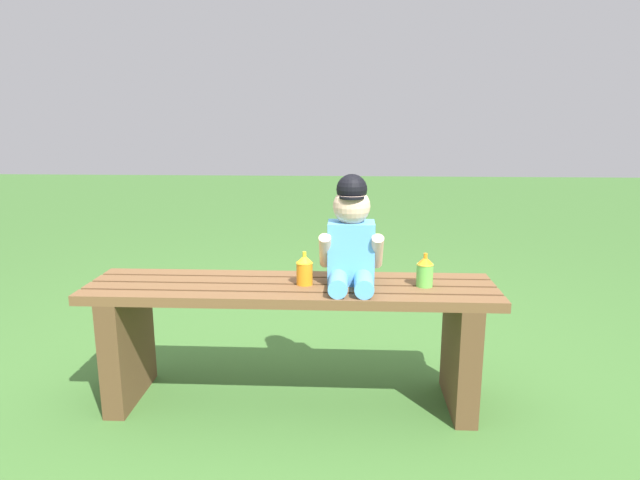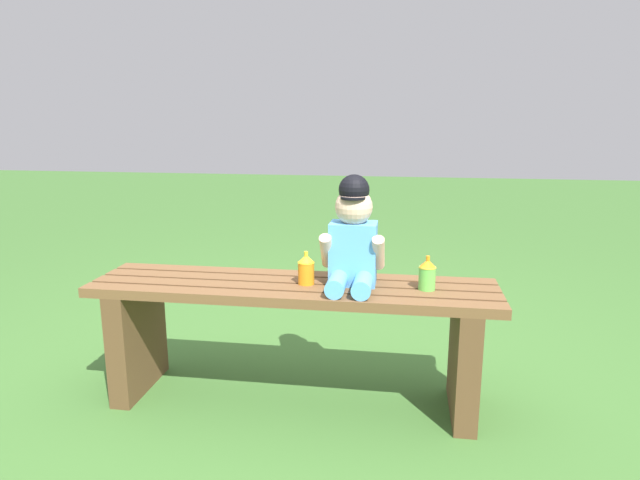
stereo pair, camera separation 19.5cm
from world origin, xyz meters
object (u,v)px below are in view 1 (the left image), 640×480
(park_bench, at_px, (291,325))
(child_figure, at_px, (351,237))
(sippy_cup_left, at_px, (305,269))
(sippy_cup_right, at_px, (425,271))

(park_bench, bearing_deg, child_figure, 3.74)
(park_bench, relative_size, child_figure, 3.73)
(sippy_cup_left, bearing_deg, park_bench, 179.60)
(park_bench, relative_size, sippy_cup_left, 12.16)
(sippy_cup_left, bearing_deg, sippy_cup_right, 0.00)
(park_bench, distance_m, child_figure, 0.40)
(park_bench, xyz_separation_m, sippy_cup_left, (0.05, -0.00, 0.22))
(child_figure, height_order, sippy_cup_right, child_figure)
(child_figure, bearing_deg, sippy_cup_right, -3.16)
(park_bench, height_order, child_figure, child_figure)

